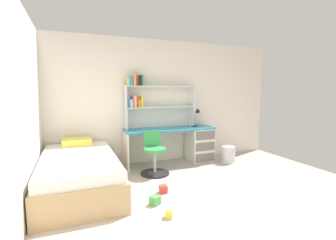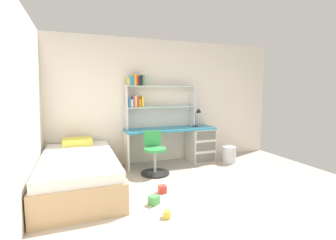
# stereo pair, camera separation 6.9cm
# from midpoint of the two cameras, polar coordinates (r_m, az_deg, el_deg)

# --- Properties ---
(ground_plane) EXTENTS (5.44, 6.39, 0.02)m
(ground_plane) POSITION_cam_midpoint_polar(r_m,az_deg,el_deg) (3.19, 14.53, -21.86)
(ground_plane) COLOR #B2A393
(room_shell) EXTENTS (5.44, 6.39, 2.55)m
(room_shell) POSITION_cam_midpoint_polar(r_m,az_deg,el_deg) (3.54, -13.84, 2.83)
(room_shell) COLOR silver
(room_shell) RESTS_ON ground_plane
(desk) EXTENTS (1.88, 0.52, 0.74)m
(desk) POSITION_cam_midpoint_polar(r_m,az_deg,el_deg) (5.33, 5.12, -5.07)
(desk) COLOR teal
(desk) RESTS_ON ground_plane
(bookshelf_hutch) EXTENTS (1.46, 0.22, 1.09)m
(bookshelf_hutch) POSITION_cam_midpoint_polar(r_m,az_deg,el_deg) (5.01, -4.79, 5.51)
(bookshelf_hutch) COLOR silver
(bookshelf_hutch) RESTS_ON desk
(desk_lamp) EXTENTS (0.20, 0.17, 0.38)m
(desk_lamp) POSITION_cam_midpoint_polar(r_m,az_deg,el_deg) (5.34, 6.50, 1.25)
(desk_lamp) COLOR black
(desk_lamp) RESTS_ON desk
(swivel_chair) EXTENTS (0.52, 0.52, 0.77)m
(swivel_chair) POSITION_cam_midpoint_polar(r_m,az_deg,el_deg) (4.55, -3.58, -8.62)
(swivel_chair) COLOR black
(swivel_chair) RESTS_ON ground_plane
(bed_platform) EXTENTS (1.11, 2.10, 0.66)m
(bed_platform) POSITION_cam_midpoint_polar(r_m,az_deg,el_deg) (4.08, -20.28, -11.35)
(bed_platform) COLOR tan
(bed_platform) RESTS_ON ground_plane
(waste_bin) EXTENTS (0.29, 0.29, 0.34)m
(waste_bin) POSITION_cam_midpoint_polar(r_m,az_deg,el_deg) (5.43, 13.34, -7.69)
(waste_bin) COLOR silver
(waste_bin) RESTS_ON ground_plane
(toy_block_red_0) EXTENTS (0.11, 0.11, 0.11)m
(toy_block_red_0) POSITION_cam_midpoint_polar(r_m,az_deg,el_deg) (3.81, -1.66, -15.66)
(toy_block_red_0) COLOR red
(toy_block_red_0) RESTS_ON ground_plane
(toy_block_green_1) EXTENTS (0.16, 0.16, 0.12)m
(toy_block_green_1) POSITION_cam_midpoint_polar(r_m,az_deg,el_deg) (3.46, -3.59, -17.99)
(toy_block_green_1) COLOR #479E51
(toy_block_green_1) RESTS_ON ground_plane
(toy_block_yellow_2) EXTENTS (0.11, 0.11, 0.08)m
(toy_block_yellow_2) POSITION_cam_midpoint_polar(r_m,az_deg,el_deg) (3.15, -0.46, -20.95)
(toy_block_yellow_2) COLOR gold
(toy_block_yellow_2) RESTS_ON ground_plane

